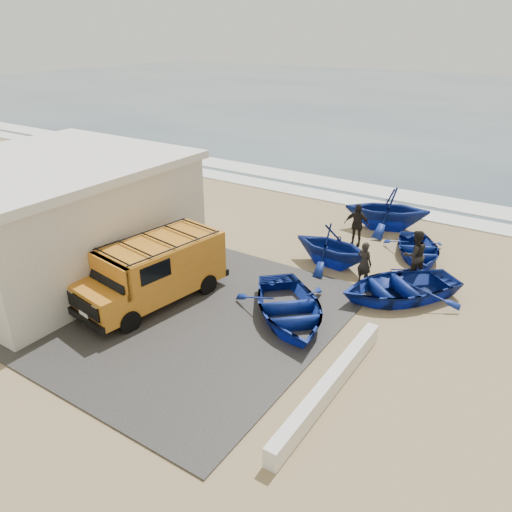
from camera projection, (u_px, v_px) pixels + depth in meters
The scene contains 16 objects.
ground at pixel (239, 295), 17.88m from camera, with size 160.00×160.00×0.00m, color #9A8159.
slab at pixel (159, 303), 17.35m from camera, with size 12.00×10.00×0.05m, color #383533.
ocean at pixel (505, 105), 60.33m from camera, with size 180.00×88.00×0.01m, color #385166.
surf_line at pixel (367, 204), 26.96m from camera, with size 180.00×1.60×0.06m, color white.
surf_wash at pixel (383, 192), 28.86m from camera, with size 180.00×2.20×0.04m, color white.
building at pixel (49, 215), 19.19m from camera, with size 8.40×9.40×4.30m.
parapet at pixel (330, 385), 13.00m from camera, with size 0.35×6.00×0.55m, color silver.
van at pixel (155, 269), 17.05m from camera, with size 2.83×5.52×2.26m.
boat_near_left at pixel (289, 308), 16.21m from camera, with size 3.13×4.39×0.91m, color navy.
boat_near_right at pixel (399, 286), 17.54m from camera, with size 3.12×4.38×0.91m, color navy.
boat_mid_left at pixel (332, 246), 19.76m from camera, with size 2.84×3.29×1.73m, color navy.
boat_mid_right at pixel (418, 249), 20.65m from camera, with size 2.52×3.54×0.73m, color navy.
boat_far_left at pixel (387, 208), 23.31m from camera, with size 3.33×3.86×2.03m, color navy.
fisherman_front at pixel (364, 263), 18.40m from camera, with size 0.61×0.40×1.66m, color black.
fisherman_middle at pixel (415, 255), 18.70m from camera, with size 0.95×0.74×1.95m, color black.
fisherman_back at pixel (357, 225), 21.59m from camera, with size 1.11×0.46×1.89m, color black.
Camera 1 is at (9.09, -12.73, 8.80)m, focal length 35.00 mm.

